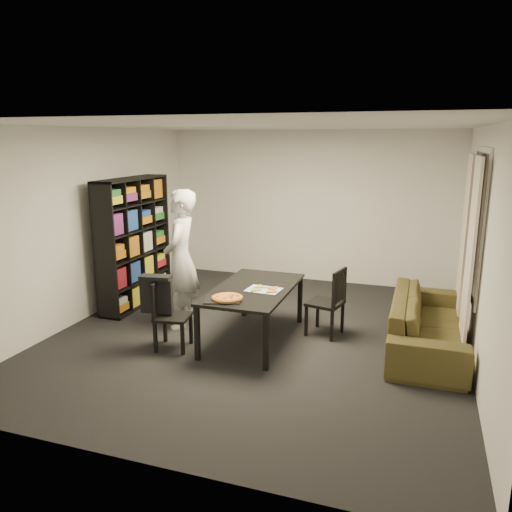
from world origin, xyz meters
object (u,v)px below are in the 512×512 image
(bookshelf, at_px, (134,242))
(pepperoni_pizza, at_px, (227,298))
(chair_right, at_px, (331,298))
(person, at_px, (181,259))
(baking_tray, at_px, (222,299))
(sofa, at_px, (428,323))
(dining_table, at_px, (253,292))
(chair_left, at_px, (166,310))

(bookshelf, height_order, pepperoni_pizza, bookshelf)
(chair_right, xyz_separation_m, person, (-1.94, -0.28, 0.41))
(person, distance_m, baking_tray, 1.16)
(person, distance_m, sofa, 3.18)
(bookshelf, xyz_separation_m, dining_table, (2.13, -0.76, -0.33))
(chair_left, bearing_deg, pepperoni_pizza, -97.06)
(dining_table, bearing_deg, chair_right, 26.28)
(dining_table, height_order, chair_right, chair_right)
(bookshelf, height_order, person, bookshelf)
(bookshelf, relative_size, baking_tray, 4.75)
(chair_left, relative_size, chair_right, 0.95)
(dining_table, relative_size, chair_left, 1.95)
(pepperoni_pizza, bearing_deg, sofa, 24.26)
(chair_right, distance_m, pepperoni_pizza, 1.43)
(dining_table, relative_size, chair_right, 1.85)
(chair_right, xyz_separation_m, baking_tray, (-1.06, -1.00, 0.18))
(sofa, bearing_deg, pepperoni_pizza, 114.26)
(pepperoni_pizza, relative_size, sofa, 0.16)
(baking_tray, distance_m, sofa, 2.47)
(chair_left, bearing_deg, sofa, -80.21)
(bookshelf, height_order, sofa, bookshelf)
(chair_left, bearing_deg, dining_table, -66.48)
(pepperoni_pizza, xyz_separation_m, sofa, (2.18, 0.98, -0.39))
(bookshelf, bearing_deg, sofa, -4.34)
(person, xyz_separation_m, pepperoni_pizza, (0.93, -0.70, -0.21))
(dining_table, xyz_separation_m, pepperoni_pizza, (-0.12, -0.55, 0.09))
(chair_left, xyz_separation_m, baking_tray, (0.72, 0.01, 0.21))
(dining_table, xyz_separation_m, chair_right, (0.89, 0.44, -0.12))
(chair_right, distance_m, sofa, 1.18)
(person, relative_size, sofa, 0.85)
(chair_left, distance_m, sofa, 3.12)
(person, height_order, baking_tray, person)
(sofa, bearing_deg, chair_left, 108.90)
(chair_right, relative_size, pepperoni_pizza, 2.50)
(dining_table, bearing_deg, person, 171.62)
(bookshelf, relative_size, sofa, 0.88)
(chair_left, bearing_deg, chair_right, -69.54)
(bookshelf, distance_m, chair_left, 1.88)
(chair_left, relative_size, baking_tray, 2.07)
(chair_left, height_order, person, person)
(dining_table, xyz_separation_m, baking_tray, (-0.18, -0.56, 0.07))
(bookshelf, bearing_deg, baking_tray, -33.99)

